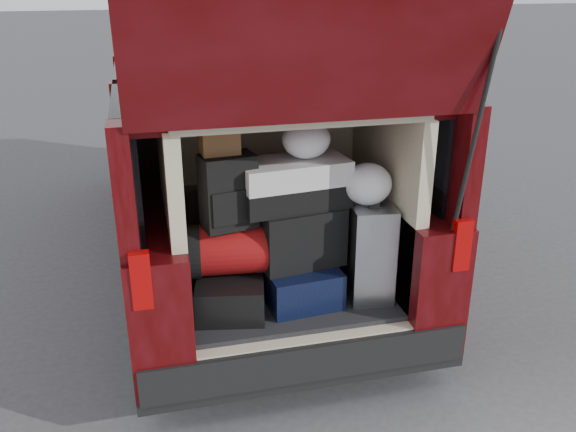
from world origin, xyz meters
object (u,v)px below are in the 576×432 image
black_hardshell (231,290)px  twotone_duffel (293,183)px  navy_hardshell (297,279)px  red_duffel (228,249)px  silver_roller (368,248)px  black_soft_case (300,235)px  backpack (228,192)px

black_hardshell → twotone_duffel: (0.39, 0.06, 0.62)m
black_hardshell → navy_hardshell: navy_hardshell is taller
black_hardshell → red_duffel: 0.26m
silver_roller → red_duffel: size_ratio=1.29×
silver_roller → red_duffel: 0.85m
red_duffel → twotone_duffel: bearing=10.1°
black_hardshell → black_soft_case: bearing=14.0°
black_hardshell → silver_roller: silver_roller is taller
red_duffel → black_hardshell: bearing=-78.8°
silver_roller → twotone_duffel: bearing=175.4°
navy_hardshell → twotone_duffel: 0.61m
navy_hardshell → silver_roller: 0.47m
black_soft_case → backpack: bearing=175.2°
black_hardshell → navy_hardshell: (0.41, 0.02, 0.01)m
navy_hardshell → black_soft_case: bearing=18.3°
black_soft_case → twotone_duffel: size_ratio=0.79×
navy_hardshell → twotone_duffel: (-0.02, 0.04, 0.61)m
navy_hardshell → red_duffel: bearing=174.1°
backpack → twotone_duffel: (0.39, 0.06, -0.00)m
navy_hardshell → twotone_duffel: bearing=109.8°
black_hardshell → navy_hardshell: bearing=13.2°
black_hardshell → black_soft_case: (0.43, 0.02, 0.30)m
red_duffel → silver_roller: bearing=1.3°
twotone_duffel → black_soft_case: bearing=-49.8°
navy_hardshell → backpack: bearing=177.8°
silver_roller → black_soft_case: bearing=178.7°
navy_hardshell → red_duffel: (-0.41, 0.01, 0.25)m
backpack → black_soft_case: bearing=-8.4°
silver_roller → red_duffel: (-0.85, 0.06, 0.07)m
backpack → twotone_duffel: bearing=-3.4°
silver_roller → red_duffel: bearing=-177.0°
navy_hardshell → black_hardshell: bearing=177.4°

